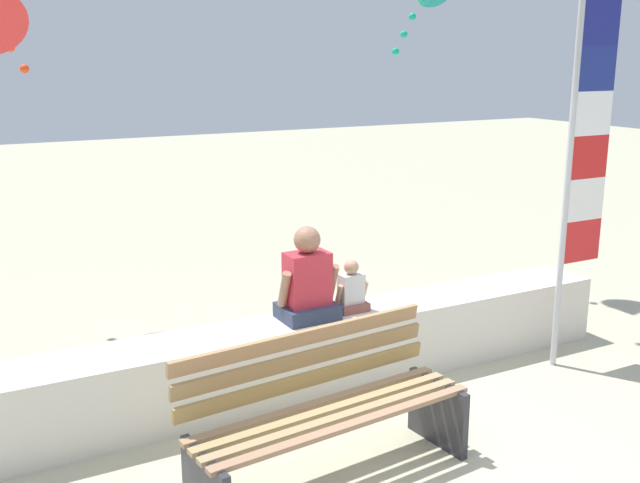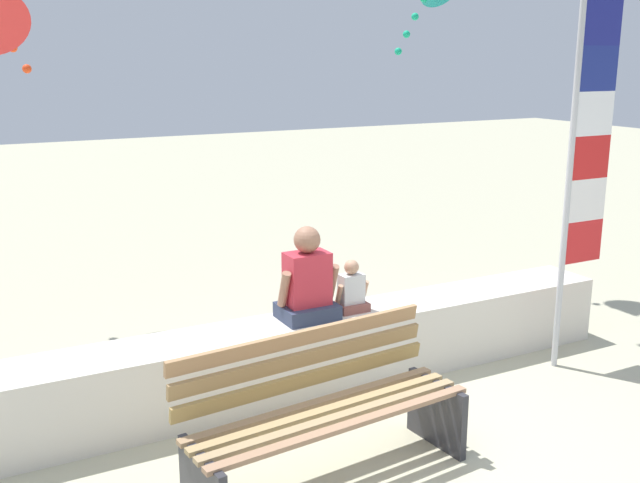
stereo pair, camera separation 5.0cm
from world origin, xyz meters
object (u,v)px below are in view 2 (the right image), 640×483
at_px(person_adult, 307,283).
at_px(person_child, 351,291).
at_px(flag_banner, 584,156).
at_px(park_bench, 323,412).

height_order(person_adult, person_child, person_adult).
height_order(person_adult, flag_banner, flag_banner).
distance_m(park_bench, flag_banner, 3.01).
distance_m(park_bench, person_child, 1.49).
distance_m(person_adult, flag_banner, 2.41).
xyz_separation_m(person_adult, flag_banner, (2.16, -0.58, 0.90)).
xyz_separation_m(person_adult, person_child, (0.38, 0.00, -0.12)).
bearing_deg(flag_banner, person_adult, 164.93).
bearing_deg(person_child, person_adult, -179.94).
bearing_deg(park_bench, flag_banner, 12.50).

